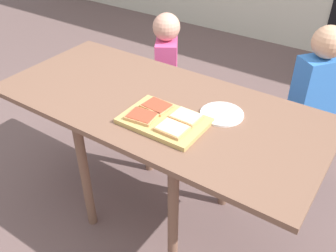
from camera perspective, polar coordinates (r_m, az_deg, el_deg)
ground_plane at (r=2.24m, az=-1.34°, el=-13.00°), size 16.00×16.00×0.00m
dining_table at (r=1.80m, az=-1.63°, el=1.45°), size 1.59×0.73×0.76m
cutting_board at (r=1.60m, az=-0.60°, el=0.81°), size 0.36×0.25×0.02m
pizza_slice_far_right at (r=1.60m, az=2.81°, el=1.45°), size 0.13×0.10×0.02m
pizza_slice_far_left at (r=1.67m, az=-1.72°, el=3.08°), size 0.13×0.11×0.02m
pizza_slice_near_right at (r=1.53m, az=0.66°, el=-0.38°), size 0.13×0.10×0.02m
pizza_slice_near_left at (r=1.60m, az=-4.05°, el=1.52°), size 0.14×0.11×0.02m
plate_white_right at (r=1.67m, az=8.28°, el=1.84°), size 0.20×0.20×0.01m
child_left at (r=2.57m, az=-0.23°, el=8.79°), size 0.24×0.28×0.91m
child_right at (r=2.25m, az=21.42°, el=3.73°), size 0.26×0.28×1.02m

